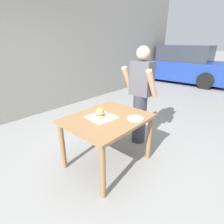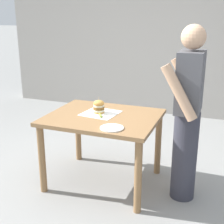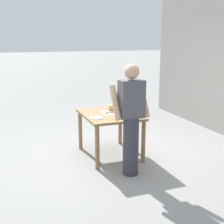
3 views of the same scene
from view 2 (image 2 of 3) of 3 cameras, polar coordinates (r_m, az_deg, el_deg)
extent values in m
plane|color=gray|center=(3.54, -1.55, -12.52)|extent=(80.00, 80.00, 0.00)
cube|color=olive|center=(3.23, -1.66, -0.99)|extent=(0.93, 1.13, 0.04)
cylinder|color=olive|center=(3.91, -6.21, -3.72)|extent=(0.07, 0.07, 0.73)
cylinder|color=olive|center=(3.27, -12.68, -8.44)|extent=(0.07, 0.07, 0.73)
cylinder|color=olive|center=(3.59, 8.43, -5.79)|extent=(0.07, 0.07, 0.73)
cylinder|color=olive|center=(2.88, 4.78, -11.79)|extent=(0.07, 0.07, 0.73)
cube|color=white|center=(3.30, -2.11, -0.21)|extent=(0.39, 0.39, 0.00)
cylinder|color=gold|center=(3.30, -2.42, 0.03)|extent=(0.11, 0.11, 0.02)
cylinder|color=beige|center=(3.30, -2.42, 0.35)|extent=(0.12, 0.12, 0.02)
cylinder|color=brown|center=(3.29, -2.43, 0.76)|extent=(0.12, 0.12, 0.03)
cylinder|color=beige|center=(3.28, -2.43, 1.17)|extent=(0.12, 0.12, 0.02)
ellipsoid|color=gold|center=(3.28, -2.44, 1.64)|extent=(0.11, 0.11, 0.06)
cylinder|color=#D1B77F|center=(3.27, -2.45, 2.34)|extent=(0.00, 0.00, 0.05)
cylinder|color=#8EA83D|center=(3.18, -2.12, -0.65)|extent=(0.08, 0.06, 0.02)
cylinder|color=white|center=(2.86, -0.04, -2.93)|extent=(0.22, 0.22, 0.01)
cylinder|color=silver|center=(2.87, 0.07, -2.64)|extent=(0.04, 0.17, 0.01)
cylinder|color=silver|center=(2.85, -0.15, -2.84)|extent=(0.03, 0.17, 0.01)
cylinder|color=#33333D|center=(3.15, 13.12, -7.75)|extent=(0.24, 0.24, 0.90)
cube|color=#4C4C51|center=(2.92, 14.10, 5.32)|extent=(0.36, 0.22, 0.56)
sphere|color=tan|center=(2.87, 14.70, 13.14)|extent=(0.22, 0.22, 0.22)
cylinder|color=tan|center=(3.17, 13.50, 5.34)|extent=(0.09, 0.34, 0.50)
cylinder|color=tan|center=(2.72, 12.15, 3.48)|extent=(0.09, 0.34, 0.50)
camera|label=1|loc=(3.08, -45.62, 12.01)|focal=28.00mm
camera|label=3|loc=(3.88, 97.24, 2.26)|focal=50.00mm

